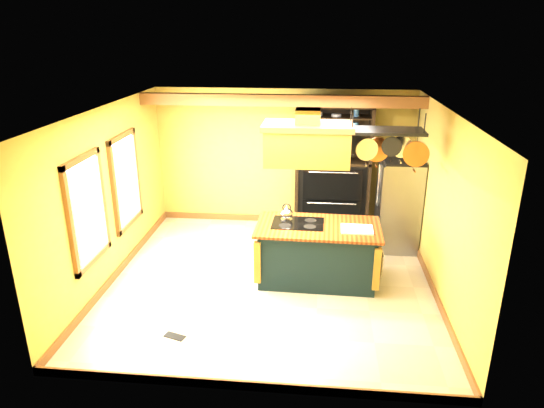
% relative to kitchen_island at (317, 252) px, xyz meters
% --- Properties ---
extents(floor, '(5.00, 5.00, 0.00)m').
position_rel_kitchen_island_xyz_m(floor, '(-0.72, -0.12, -0.47)').
color(floor, beige).
rests_on(floor, ground).
extents(ceiling, '(5.00, 5.00, 0.00)m').
position_rel_kitchen_island_xyz_m(ceiling, '(-0.72, -0.12, 2.23)').
color(ceiling, white).
rests_on(ceiling, wall_back).
extents(wall_back, '(5.00, 0.02, 2.70)m').
position_rel_kitchen_island_xyz_m(wall_back, '(-0.72, 2.38, 0.88)').
color(wall_back, gold).
rests_on(wall_back, floor).
extents(wall_front, '(5.00, 0.02, 2.70)m').
position_rel_kitchen_island_xyz_m(wall_front, '(-0.72, -2.62, 0.88)').
color(wall_front, gold).
rests_on(wall_front, floor).
extents(wall_left, '(0.02, 5.00, 2.70)m').
position_rel_kitchen_island_xyz_m(wall_left, '(-3.22, -0.12, 0.88)').
color(wall_left, gold).
rests_on(wall_left, floor).
extents(wall_right, '(0.02, 5.00, 2.70)m').
position_rel_kitchen_island_xyz_m(wall_right, '(1.78, -0.12, 0.88)').
color(wall_right, gold).
rests_on(wall_right, floor).
extents(ceiling_beam, '(5.00, 0.15, 0.20)m').
position_rel_kitchen_island_xyz_m(ceiling_beam, '(-0.72, 1.58, 2.12)').
color(ceiling_beam, brown).
rests_on(ceiling_beam, ceiling).
extents(window_near, '(0.06, 1.06, 1.56)m').
position_rel_kitchen_island_xyz_m(window_near, '(-3.18, -0.92, 0.93)').
color(window_near, brown).
rests_on(window_near, wall_left).
extents(window_far, '(0.06, 1.06, 1.56)m').
position_rel_kitchen_island_xyz_m(window_far, '(-3.18, 0.48, 0.93)').
color(window_far, brown).
rests_on(window_far, wall_left).
extents(kitchen_island, '(1.93, 1.10, 1.11)m').
position_rel_kitchen_island_xyz_m(kitchen_island, '(0.00, 0.00, 0.00)').
color(kitchen_island, '#13282B').
rests_on(kitchen_island, floor).
extents(range_hood, '(1.29, 0.73, 0.80)m').
position_rel_kitchen_island_xyz_m(range_hood, '(-0.20, -0.00, 1.76)').
color(range_hood, '#A16728').
rests_on(range_hood, ceiling).
extents(pot_rack, '(1.18, 0.54, 0.77)m').
position_rel_kitchen_island_xyz_m(pot_rack, '(0.92, -0.00, 1.82)').
color(pot_rack, black).
rests_on(pot_rack, ceiling).
extents(refrigerator, '(0.71, 0.83, 1.62)m').
position_rel_kitchen_island_xyz_m(refrigerator, '(1.41, 1.38, 0.32)').
color(refrigerator, gray).
rests_on(refrigerator, floor).
extents(hutch, '(1.40, 0.63, 2.48)m').
position_rel_kitchen_island_xyz_m(hutch, '(0.25, 2.11, 0.47)').
color(hutch, black).
rests_on(hutch, floor).
extents(floor_register, '(0.30, 0.20, 0.01)m').
position_rel_kitchen_island_xyz_m(floor_register, '(-1.82, -1.72, -0.46)').
color(floor_register, black).
rests_on(floor_register, floor).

